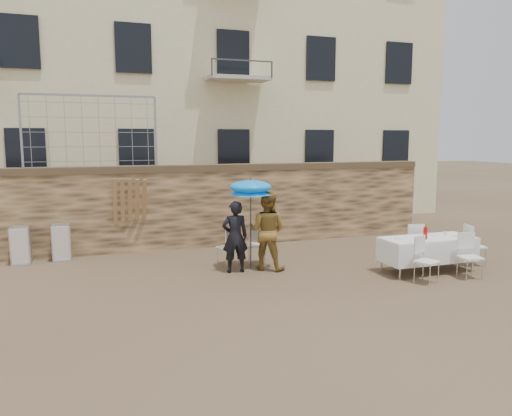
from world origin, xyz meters
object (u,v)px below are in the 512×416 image
object	(u,v)px
table_chair_front_right	(470,256)
soda_bottle	(425,233)
banquet_table	(428,239)
umbrella	(251,190)
table_chair_back	(413,243)
couple_chair_left	(228,246)
chair_stack_right	(62,241)
table_chair_side	(475,245)
chair_stack_left	(22,243)
table_chair_front_left	(427,260)
couple_chair_right	(257,244)
man_suit	(235,237)
woman_dress	(267,231)

from	to	relation	value
table_chair_front_right	soda_bottle	bearing A→B (deg)	147.12
banquet_table	umbrella	bearing A→B (deg)	158.27
table_chair_back	couple_chair_left	bearing A→B (deg)	1.52
couple_chair_left	chair_stack_right	distance (m)	4.19
table_chair_back	table_chair_side	distance (m)	1.39
banquet_table	chair_stack_left	distance (m)	9.49
soda_bottle	table_chair_front_left	size ratio (longest dim) A/B	0.27
table_chair_back	table_chair_side	bearing A→B (deg)	165.85
table_chair_front_left	table_chair_front_right	xyz separation A→B (m)	(1.10, 0.00, 0.00)
chair_stack_right	table_chair_side	bearing A→B (deg)	-22.67
couple_chair_right	table_chair_front_right	world-z (taller)	same
man_suit	table_chair_back	distance (m)	4.31
table_chair_front_left	table_chair_side	world-z (taller)	same
couple_chair_right	table_chair_side	world-z (taller)	same
couple_chair_right	soda_bottle	distance (m)	3.80
banquet_table	soda_bottle	size ratio (longest dim) A/B	8.08
table_chair_front_left	soda_bottle	bearing A→B (deg)	32.34
umbrella	table_chair_back	world-z (taller)	umbrella
table_chair_front_left	table_chair_back	world-z (taller)	same
couple_chair_left	chair_stack_left	world-z (taller)	couple_chair_left
umbrella	table_chair_side	size ratio (longest dim) A/B	2.01
couple_chair_right	chair_stack_left	world-z (taller)	couple_chair_right
man_suit	couple_chair_left	xyz separation A→B (m)	(0.00, 0.55, -0.32)
man_suit	woman_dress	size ratio (longest dim) A/B	0.90
umbrella	chair_stack_left	xyz separation A→B (m)	(-4.98, 2.46, -1.35)
woman_dress	soda_bottle	bearing A→B (deg)	-169.39
banquet_table	table_chair_front_right	xyz separation A→B (m)	(0.50, -0.75, -0.25)
couple_chair_right	chair_stack_left	bearing A→B (deg)	-6.95
couple_chair_left	table_chair_side	xyz separation A→B (m)	(5.46, -1.81, 0.00)
woman_dress	table_chair_front_right	world-z (taller)	woman_dress
man_suit	banquet_table	bearing A→B (deg)	165.91
table_chair_front_left	man_suit	bearing A→B (deg)	124.68
banquet_table	table_chair_front_left	xyz separation A→B (m)	(-0.60, -0.75, -0.25)
banquet_table	table_chair_side	world-z (taller)	table_chair_side
man_suit	couple_chair_right	world-z (taller)	man_suit
banquet_table	chair_stack_right	distance (m)	8.68
couple_chair_right	chair_stack_right	size ratio (longest dim) A/B	1.04
couple_chair_left	table_chair_front_right	size ratio (longest dim) A/B	1.00
couple_chair_left	couple_chair_right	bearing A→B (deg)	159.62
banquet_table	man_suit	bearing A→B (deg)	161.50
banquet_table	soda_bottle	world-z (taller)	soda_bottle
banquet_table	table_chair_front_right	world-z (taller)	table_chair_front_right
chair_stack_right	umbrella	bearing A→B (deg)	-31.08
soda_bottle	table_chair_front_right	size ratio (longest dim) A/B	0.27
couple_chair_left	table_chair_back	world-z (taller)	same
table_chair_front_right	banquet_table	bearing A→B (deg)	131.41
chair_stack_right	woman_dress	bearing A→B (deg)	-30.01
couple_chair_right	man_suit	bearing A→B (deg)	52.03
banquet_table	chair_stack_left	xyz separation A→B (m)	(-8.64, 3.92, -0.27)
chair_stack_left	soda_bottle	bearing A→B (deg)	-25.73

